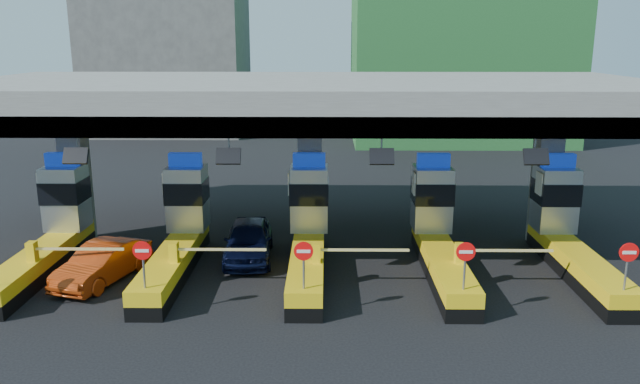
{
  "coord_description": "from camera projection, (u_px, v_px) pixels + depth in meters",
  "views": [
    {
      "loc": [
        0.71,
        -22.85,
        8.62
      ],
      "look_at": [
        0.46,
        0.0,
        2.99
      ],
      "focal_mm": 35.0,
      "sensor_mm": 36.0,
      "label": 1
    }
  ],
  "objects": [
    {
      "name": "ground",
      "position": [
        308.0,
        266.0,
        24.25
      ],
      "size": [
        120.0,
        120.0,
        0.0
      ],
      "primitive_type": "plane",
      "color": "black",
      "rests_on": "ground"
    },
    {
      "name": "toll_canopy",
      "position": [
        310.0,
        101.0,
        25.57
      ],
      "size": [
        28.0,
        12.09,
        7.0
      ],
      "color": "slate",
      "rests_on": "ground"
    },
    {
      "name": "toll_lane_far_left",
      "position": [
        52.0,
        229.0,
        24.29
      ],
      "size": [
        4.43,
        8.0,
        4.16
      ],
      "color": "black",
      "rests_on": "ground"
    },
    {
      "name": "toll_lane_left",
      "position": [
        180.0,
        230.0,
        24.24
      ],
      "size": [
        4.43,
        8.0,
        4.16
      ],
      "color": "black",
      "rests_on": "ground"
    },
    {
      "name": "toll_lane_center",
      "position": [
        308.0,
        230.0,
        24.19
      ],
      "size": [
        4.43,
        8.0,
        4.16
      ],
      "color": "black",
      "rests_on": "ground"
    },
    {
      "name": "toll_lane_right",
      "position": [
        437.0,
        230.0,
        24.14
      ],
      "size": [
        4.43,
        8.0,
        4.16
      ],
      "color": "black",
      "rests_on": "ground"
    },
    {
      "name": "toll_lane_far_right",
      "position": [
        567.0,
        231.0,
        24.08
      ],
      "size": [
        4.43,
        8.0,
        4.16
      ],
      "color": "black",
      "rests_on": "ground"
    },
    {
      "name": "bg_building_concrete",
      "position": [
        167.0,
        34.0,
        57.2
      ],
      "size": [
        14.0,
        10.0,
        18.0
      ],
      "primitive_type": "cube",
      "color": "#4C4C49",
      "rests_on": "ground"
    },
    {
      "name": "van",
      "position": [
        249.0,
        240.0,
        24.95
      ],
      "size": [
        2.13,
        4.7,
        1.56
      ],
      "primitive_type": "imported",
      "rotation": [
        0.0,
        0.0,
        0.06
      ],
      "color": "black",
      "rests_on": "ground"
    },
    {
      "name": "red_car",
      "position": [
        103.0,
        263.0,
        22.63
      ],
      "size": [
        2.69,
        4.51,
        1.4
      ],
      "primitive_type": "imported",
      "rotation": [
        0.0,
        0.0,
        -0.3
      ],
      "color": "#9E310C",
      "rests_on": "ground"
    }
  ]
}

